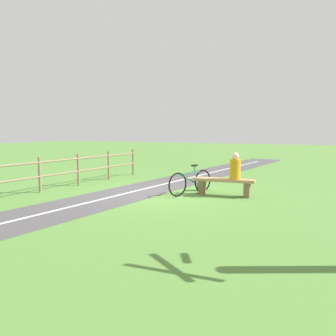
# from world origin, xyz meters

# --- Properties ---
(ground_plane) EXTENTS (80.00, 80.00, 0.00)m
(ground_plane) POSITION_xyz_m (0.00, 0.00, 0.00)
(ground_plane) COLOR #548438
(paved_path) EXTENTS (5.94, 35.99, 0.02)m
(paved_path) POSITION_xyz_m (1.26, 4.00, 0.01)
(paved_path) COLOR #4C494C
(paved_path) RESTS_ON ground_plane
(path_centre_line) EXTENTS (3.67, 31.81, 0.00)m
(path_centre_line) POSITION_xyz_m (1.26, 4.00, 0.02)
(path_centre_line) COLOR silver
(path_centre_line) RESTS_ON paved_path
(bench) EXTENTS (1.78, 0.58, 0.50)m
(bench) POSITION_xyz_m (-1.85, -0.46, 0.34)
(bench) COLOR #A88456
(bench) RESTS_ON ground_plane
(person_seated) EXTENTS (0.34, 0.34, 0.76)m
(person_seated) POSITION_xyz_m (-2.15, -0.49, 0.84)
(person_seated) COLOR orange
(person_seated) RESTS_ON bench
(bicycle) EXTENTS (0.72, 1.62, 0.88)m
(bicycle) POSITION_xyz_m (-0.89, -0.22, 0.37)
(bicycle) COLOR black
(bicycle) RESTS_ON ground_plane
(backpack) EXTENTS (0.34, 0.36, 0.41)m
(backpack) POSITION_xyz_m (-0.96, -0.99, 0.20)
(backpack) COLOR #1E4C2D
(backpack) RESTS_ON ground_plane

